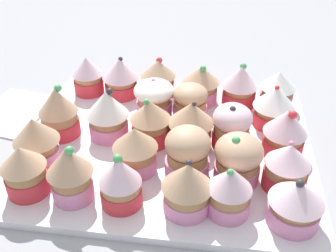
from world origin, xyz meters
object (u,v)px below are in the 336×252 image
Objects in this scene: cupcake_15 at (232,126)px; cupcake_0 at (24,169)px; cupcake_4 at (230,190)px; cupcake_7 at (135,149)px; cupcake_3 at (187,187)px; cupcake_8 at (187,153)px; cupcake_6 at (37,141)px; cupcake_13 at (150,121)px; cupcake_16 at (286,133)px; cupcake_18 at (190,102)px; cupcake_23 at (201,83)px; cupcake_19 at (274,105)px; baking_tray at (168,145)px; cupcake_11 at (59,110)px; cupcake_24 at (240,85)px; napkin at (13,112)px; cupcake_10 at (287,166)px; cupcake_2 at (120,181)px; cupcake_20 at (88,75)px; cupcake_17 at (154,98)px; cupcake_12 at (107,113)px; cupcake_14 at (191,122)px; cupcake_1 at (70,172)px; cupcake_5 at (296,202)px; cupcake_22 at (158,77)px; cupcake_9 at (238,159)px; cupcake_21 at (120,76)px.

cupcake_0 is at bearing -152.80° from cupcake_15.
cupcake_4 is 14.06cm from cupcake_7.
cupcake_3 is 6.26cm from cupcake_8.
cupcake_6 is 1.04× the size of cupcake_13.
cupcake_13 is at bearing 178.70° from cupcake_16.
cupcake_23 is at bearing 76.52° from cupcake_18.
baking_tray is at bearing -156.03° from cupcake_19.
cupcake_24 is (27.24, 12.10, -0.27)cm from cupcake_11.
cupcake_11 reaches higher than cupcake_18.
cupcake_10 is at bearing -16.92° from napkin.
cupcake_23 is (4.00, 12.58, 4.14)cm from baking_tray.
cupcake_2 is 1.09× the size of cupcake_20.
cupcake_17 is 0.92× the size of cupcake_23.
cupcake_13 is at bearing -5.72° from cupcake_12.
cupcake_14 reaches higher than cupcake_10.
cupcake_14 reaches higher than cupcake_7.
cupcake_2 is at bearing -69.36° from cupcake_12.
cupcake_1 is 14.68cm from cupcake_11.
cupcake_3 is 1.07× the size of cupcake_7.
cupcake_18 is 19.79cm from cupcake_20.
cupcake_2 is 1.12× the size of cupcake_5.
cupcake_16 reaches higher than napkin.
cupcake_7 is 0.92× the size of cupcake_14.
cupcake_22 is at bearing 145.21° from cupcake_16.
cupcake_9 is at bearing -33.62° from baking_tray.
cupcake_16 is 24.81cm from cupcake_22.
cupcake_13 reaches higher than cupcake_4.
cupcake_2 is 1.05× the size of cupcake_22.
cupcake_21 is at bearing 147.78° from cupcake_15.
cupcake_0 is at bearing -129.03° from cupcake_23.
cupcake_10 is 1.00× the size of cupcake_19.
cupcake_9 is 9.67cm from cupcake_14.
cupcake_24 reaches higher than cupcake_10.
cupcake_13 is at bearing -43.80° from cupcake_20.
baking_tray is 21.73cm from cupcake_5.
cupcake_24 is at bearing 59.66° from cupcake_14.
cupcake_8 is 1.03× the size of cupcake_21.
cupcake_1 reaches higher than cupcake_8.
cupcake_3 is 0.98× the size of cupcake_14.
cupcake_15 is at bearing -44.14° from cupcake_18.
cupcake_18 is at bearing -17.76° from cupcake_20.
cupcake_16 is at bearing -1.39° from cupcake_11.
cupcake_16 is at bearing 24.63° from cupcake_1.
cupcake_22 is (-6.25, 6.73, 0.46)cm from cupcake_18.
cupcake_4 is 20.93cm from cupcake_19.
cupcake_20 is at bearing 155.56° from cupcake_17.
cupcake_8 is at bearing -131.64° from cupcake_19.
cupcake_23 is (-5.10, 25.38, 0.06)cm from cupcake_4.
cupcake_10 is (20.37, 5.75, -0.13)cm from cupcake_2.
cupcake_17 is at bearing 178.41° from cupcake_18.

